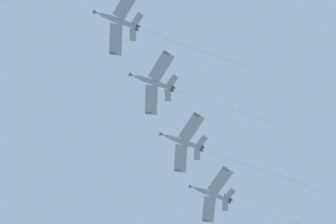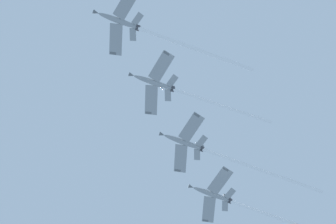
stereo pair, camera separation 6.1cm
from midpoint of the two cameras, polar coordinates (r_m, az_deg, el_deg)
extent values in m
ellipsoid|color=gray|center=(145.61, -5.52, 10.03)|extent=(11.47, 6.86, 3.61)
cone|color=#595E60|center=(147.17, -7.97, 10.85)|extent=(2.15, 1.88, 1.48)
ellipsoid|color=black|center=(146.64, -6.23, 10.33)|extent=(3.06, 2.21, 1.41)
cube|color=gray|center=(144.24, -4.65, 11.89)|extent=(8.59, 9.15, 0.88)
cube|color=gray|center=(146.64, -5.80, 7.99)|extent=(5.48, 9.57, 0.88)
cube|color=#595E60|center=(147.81, -6.11, 6.48)|extent=(1.90, 1.08, 0.46)
cube|color=gray|center=(144.14, -3.40, 10.24)|extent=(3.81, 3.82, 0.50)
cube|color=gray|center=(145.18, -3.92, 8.56)|extent=(2.33, 3.83, 0.50)
cube|color=#595E60|center=(146.02, -3.60, 9.51)|extent=(2.66, 1.46, 3.20)
cylinder|color=#38383D|center=(144.30, -3.32, 9.45)|extent=(1.37, 1.23, 0.97)
cylinder|color=#38383D|center=(144.51, -3.43, 9.12)|extent=(1.37, 1.23, 0.97)
cylinder|color=white|center=(142.47, 3.06, 6.99)|extent=(30.16, 15.94, 7.40)
ellipsoid|color=gray|center=(147.71, -1.61, 3.29)|extent=(11.58, 6.60, 3.41)
cone|color=#595E60|center=(148.53, -4.06, 4.10)|extent=(2.12, 1.85, 1.46)
ellipsoid|color=black|center=(148.50, -2.33, 3.61)|extent=(3.06, 2.15, 1.37)
cube|color=gray|center=(145.94, -0.76, 5.07)|extent=(8.47, 9.23, 0.82)
cube|color=#595E60|center=(144.92, -0.18, 6.53)|extent=(1.83, 1.68, 0.43)
cube|color=gray|center=(149.30, -1.88, 1.33)|extent=(5.27, 9.53, 0.82)
cube|color=#595E60|center=(150.86, -2.18, -0.09)|extent=(1.90, 1.04, 0.43)
cube|color=gray|center=(146.58, 0.48, 3.48)|extent=(3.78, 3.85, 0.47)
cube|color=gray|center=(148.02, -0.02, 1.87)|extent=(2.24, 3.80, 0.47)
cube|color=#595E60|center=(148.62, 0.24, 2.85)|extent=(2.65, 1.38, 3.17)
cylinder|color=#38383D|center=(147.00, 0.56, 2.72)|extent=(1.36, 1.20, 0.96)
cylinder|color=#38383D|center=(147.28, 0.46, 2.40)|extent=(1.36, 1.20, 0.96)
cylinder|color=white|center=(146.97, 6.01, 0.69)|extent=(26.69, 13.27, 5.99)
ellipsoid|color=gray|center=(151.64, 1.71, -3.35)|extent=(11.55, 6.65, 3.61)
cone|color=#595E60|center=(151.93, -0.68, -2.50)|extent=(2.14, 1.86, 1.48)
ellipsoid|color=black|center=(152.25, 1.00, -3.00)|extent=(3.06, 2.17, 1.41)
cube|color=gray|center=(149.48, 2.60, -1.71)|extent=(8.49, 9.21, 0.88)
cube|color=#595E60|center=(148.11, 3.19, -0.34)|extent=(1.83, 1.68, 0.46)
cube|color=gray|center=(153.74, 1.39, -5.17)|extent=(5.32, 9.54, 0.88)
cube|color=#595E60|center=(155.65, 1.05, -6.48)|extent=(1.89, 1.05, 0.46)
cube|color=gray|center=(150.71, 3.76, -3.23)|extent=(3.79, 3.85, 0.50)
cube|color=gray|center=(152.54, 3.23, -4.72)|extent=(2.26, 3.81, 0.50)
cube|color=#595E60|center=(152.89, 3.49, -3.75)|extent=(2.68, 1.41, 3.20)
cylinder|color=#38383D|center=(151.35, 3.83, -3.95)|extent=(1.37, 1.21, 0.97)
cylinder|color=#38383D|center=(151.71, 3.72, -4.24)|extent=(1.37, 1.21, 0.97)
cylinder|color=white|center=(152.96, 10.37, -6.37)|extent=(33.06, 16.60, 7.96)
ellipsoid|color=gray|center=(158.67, 4.87, -9.06)|extent=(11.54, 6.73, 3.30)
cone|color=#595E60|center=(158.22, 2.56, -8.27)|extent=(2.12, 1.86, 1.45)
ellipsoid|color=black|center=(159.03, 4.17, -8.71)|extent=(3.05, 2.17, 1.35)
cube|color=gray|center=(156.25, 5.78, -7.57)|extent=(8.53, 9.20, 0.79)
cube|color=#595E60|center=(154.62, 6.39, -6.31)|extent=(1.83, 1.69, 0.41)
cube|color=gray|center=(161.21, 4.52, -10.71)|extent=(5.38, 9.55, 0.79)
cube|color=#595E60|center=(163.40, 4.16, -11.89)|extent=(1.90, 1.06, 0.41)
cube|color=gray|center=(158.15, 6.87, -8.95)|extent=(3.80, 3.84, 0.45)
cube|color=gray|center=(160.27, 6.32, -10.29)|extent=(2.29, 3.82, 0.45)
cube|color=#595E60|center=(160.40, 6.55, -9.36)|extent=(2.62, 1.40, 3.15)
cylinder|color=#38383D|center=(159.00, 6.92, -9.60)|extent=(1.35, 1.21, 0.95)
cylinder|color=#38383D|center=(159.42, 6.81, -9.87)|extent=(1.35, 1.21, 0.95)
cylinder|color=white|center=(161.88, 12.15, -11.41)|extent=(27.77, 14.25, 6.01)
camera|label=1|loc=(0.03, 89.99, -0.03)|focal=55.08mm
camera|label=2|loc=(0.03, -90.01, 0.03)|focal=55.08mm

